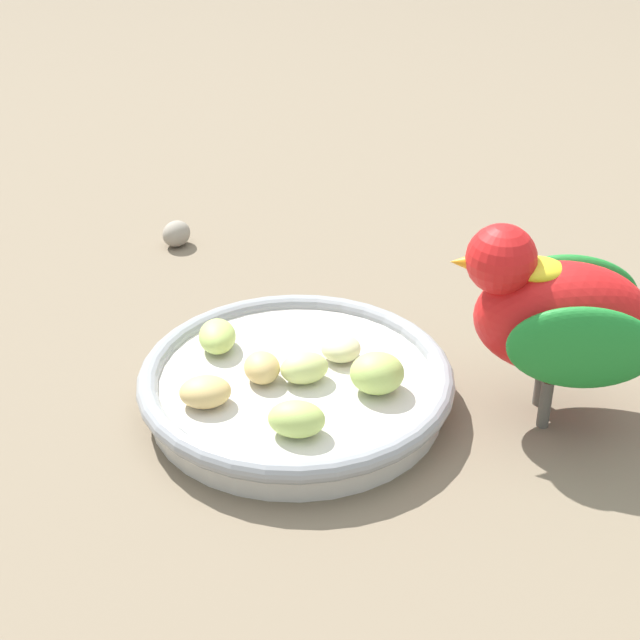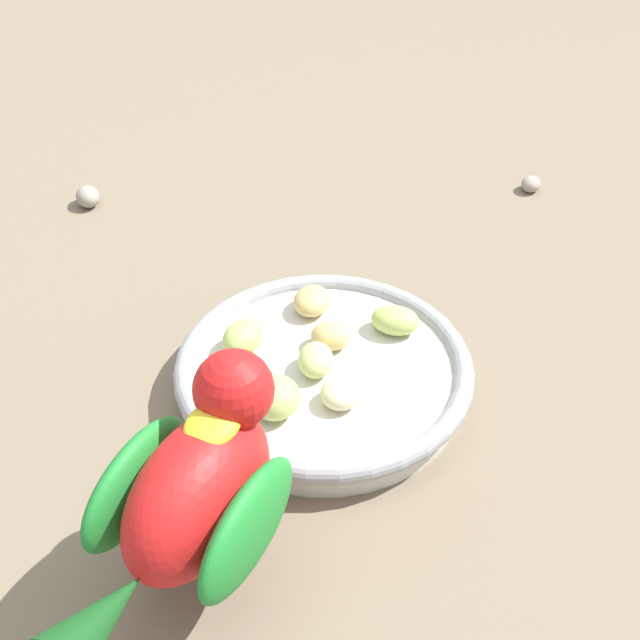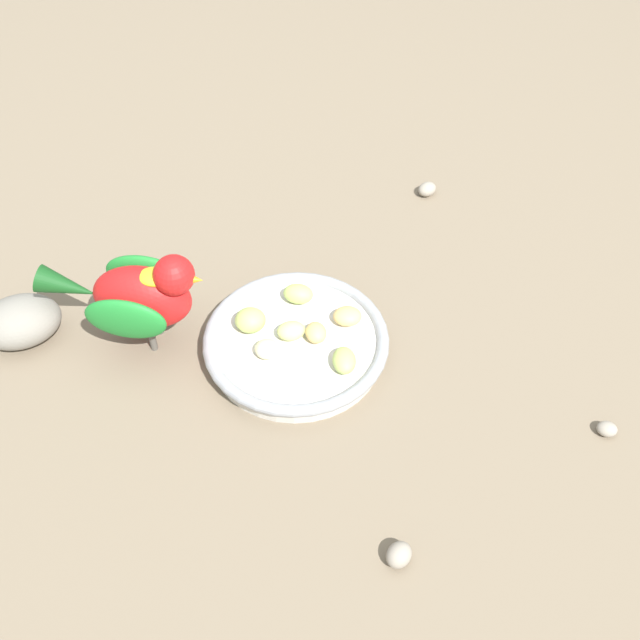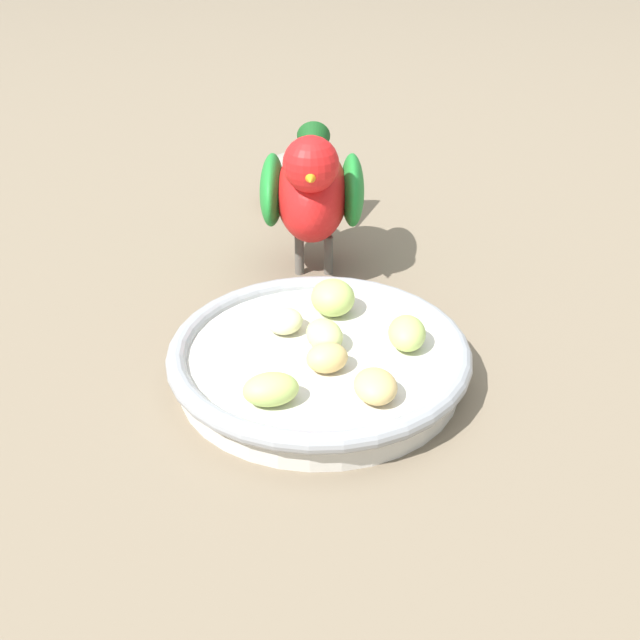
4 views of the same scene
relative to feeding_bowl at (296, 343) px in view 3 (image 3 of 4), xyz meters
name	(u,v)px [view 3 (image 3 of 4)]	position (x,y,z in m)	size (l,w,h in m)	color
ground_plane	(302,372)	(0.01, -0.03, -0.02)	(4.00, 4.00, 0.00)	#756651
feeding_bowl	(296,343)	(0.00, 0.00, 0.00)	(0.22, 0.22, 0.03)	beige
apple_piece_0	(344,361)	(0.06, -0.03, 0.02)	(0.04, 0.03, 0.02)	#B2CC66
apple_piece_1	(347,316)	(0.05, 0.04, 0.02)	(0.04, 0.03, 0.02)	tan
apple_piece_2	(298,294)	(-0.01, 0.06, 0.02)	(0.04, 0.03, 0.02)	#B2CC66
apple_piece_3	(316,333)	(0.02, 0.01, 0.02)	(0.03, 0.03, 0.02)	tan
apple_piece_4	(291,331)	(-0.01, 0.00, 0.02)	(0.03, 0.03, 0.02)	#C6D17A
apple_piece_5	(266,352)	(-0.03, -0.03, 0.02)	(0.03, 0.03, 0.02)	beige
apple_piece_6	(250,320)	(-0.06, 0.01, 0.02)	(0.04, 0.03, 0.03)	#B2CC66
parrot	(139,294)	(-0.18, -0.02, 0.07)	(0.21, 0.10, 0.14)	#59544C
rock_large	(20,322)	(-0.33, -0.04, 0.01)	(0.10, 0.08, 0.06)	gray
pebble_0	(427,189)	(0.12, 0.34, -0.01)	(0.03, 0.02, 0.02)	gray
pebble_1	(399,555)	(0.16, -0.24, 0.00)	(0.03, 0.02, 0.02)	gray
pebble_2	(607,429)	(0.36, -0.04, -0.01)	(0.02, 0.02, 0.02)	gray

